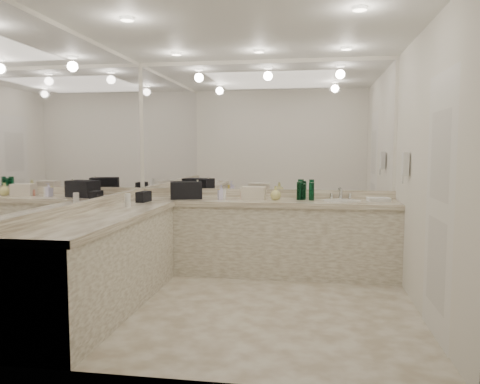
% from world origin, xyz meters
% --- Properties ---
extents(floor, '(3.20, 3.20, 0.00)m').
position_xyz_m(floor, '(0.00, 0.00, 0.00)').
color(floor, beige).
rests_on(floor, ground).
extents(ceiling, '(3.20, 3.20, 0.00)m').
position_xyz_m(ceiling, '(0.00, 0.00, 2.60)').
color(ceiling, white).
rests_on(ceiling, floor).
extents(wall_back, '(3.20, 0.02, 2.60)m').
position_xyz_m(wall_back, '(0.00, 1.50, 1.30)').
color(wall_back, silver).
rests_on(wall_back, floor).
extents(wall_left, '(0.02, 3.00, 2.60)m').
position_xyz_m(wall_left, '(-1.60, 0.00, 1.30)').
color(wall_left, silver).
rests_on(wall_left, floor).
extents(wall_right, '(0.02, 3.00, 2.60)m').
position_xyz_m(wall_right, '(1.60, 0.00, 1.30)').
color(wall_right, silver).
rests_on(wall_right, floor).
extents(vanity_back_base, '(3.20, 0.60, 0.84)m').
position_xyz_m(vanity_back_base, '(0.00, 1.20, 0.42)').
color(vanity_back_base, silver).
rests_on(vanity_back_base, floor).
extents(vanity_back_top, '(3.20, 0.64, 0.06)m').
position_xyz_m(vanity_back_top, '(0.00, 1.19, 0.87)').
color(vanity_back_top, silver).
rests_on(vanity_back_top, vanity_back_base).
extents(vanity_left_base, '(0.60, 2.40, 0.84)m').
position_xyz_m(vanity_left_base, '(-1.30, -0.30, 0.42)').
color(vanity_left_base, silver).
rests_on(vanity_left_base, floor).
extents(vanity_left_top, '(0.64, 2.42, 0.06)m').
position_xyz_m(vanity_left_top, '(-1.29, -0.30, 0.87)').
color(vanity_left_top, silver).
rests_on(vanity_left_top, vanity_left_base).
extents(backsplash_back, '(3.20, 0.04, 0.10)m').
position_xyz_m(backsplash_back, '(0.00, 1.48, 0.95)').
color(backsplash_back, silver).
rests_on(backsplash_back, vanity_back_top).
extents(backsplash_left, '(0.04, 3.00, 0.10)m').
position_xyz_m(backsplash_left, '(-1.58, 0.00, 0.95)').
color(backsplash_left, silver).
rests_on(backsplash_left, vanity_left_top).
extents(mirror_back, '(3.12, 0.01, 1.55)m').
position_xyz_m(mirror_back, '(0.00, 1.49, 1.77)').
color(mirror_back, white).
rests_on(mirror_back, wall_back).
extents(mirror_left, '(0.01, 2.92, 1.55)m').
position_xyz_m(mirror_left, '(-1.59, 0.00, 1.77)').
color(mirror_left, white).
rests_on(mirror_left, wall_left).
extents(sink, '(0.44, 0.44, 0.03)m').
position_xyz_m(sink, '(0.95, 1.20, 0.90)').
color(sink, white).
rests_on(sink, vanity_back_top).
extents(faucet, '(0.24, 0.16, 0.14)m').
position_xyz_m(faucet, '(0.95, 1.41, 0.97)').
color(faucet, silver).
rests_on(faucet, vanity_back_top).
extents(wall_phone, '(0.06, 0.10, 0.24)m').
position_xyz_m(wall_phone, '(1.56, 0.70, 1.35)').
color(wall_phone, white).
rests_on(wall_phone, wall_right).
extents(door, '(0.02, 0.82, 2.10)m').
position_xyz_m(door, '(1.59, -0.50, 1.05)').
color(door, white).
rests_on(door, wall_right).
extents(black_toiletry_bag, '(0.43, 0.34, 0.22)m').
position_xyz_m(black_toiletry_bag, '(-0.92, 1.17, 1.01)').
color(black_toiletry_bag, black).
rests_on(black_toiletry_bag, vanity_back_top).
extents(black_bag_spill, '(0.12, 0.22, 0.12)m').
position_xyz_m(black_bag_spill, '(-1.30, 0.75, 0.96)').
color(black_bag_spill, black).
rests_on(black_bag_spill, vanity_left_top).
extents(cream_cosmetic_case, '(0.29, 0.18, 0.16)m').
position_xyz_m(cream_cosmetic_case, '(-0.09, 1.19, 0.98)').
color(cream_cosmetic_case, beige).
rests_on(cream_cosmetic_case, vanity_back_top).
extents(hand_towel, '(0.27, 0.20, 0.04)m').
position_xyz_m(hand_towel, '(1.37, 1.25, 0.92)').
color(hand_towel, white).
rests_on(hand_towel, vanity_back_top).
extents(lotion_left, '(0.06, 0.06, 0.14)m').
position_xyz_m(lotion_left, '(-1.30, 0.28, 0.97)').
color(lotion_left, white).
rests_on(lotion_left, vanity_left_top).
extents(soap_bottle_a, '(0.09, 0.09, 0.23)m').
position_xyz_m(soap_bottle_a, '(-0.77, 1.18, 1.02)').
color(soap_bottle_a, silver).
rests_on(soap_bottle_a, vanity_back_top).
extents(soap_bottle_b, '(0.10, 0.11, 0.18)m').
position_xyz_m(soap_bottle_b, '(-0.47, 1.14, 0.99)').
color(soap_bottle_b, silver).
rests_on(soap_bottle_b, vanity_back_top).
extents(soap_bottle_c, '(0.14, 0.14, 0.17)m').
position_xyz_m(soap_bottle_c, '(0.18, 1.19, 0.98)').
color(soap_bottle_c, '#D6D077').
rests_on(soap_bottle_c, vanity_back_top).
extents(green_bottle_0, '(0.06, 0.06, 0.19)m').
position_xyz_m(green_bottle_0, '(0.50, 1.25, 1.00)').
color(green_bottle_0, '#0A4D2B').
rests_on(green_bottle_0, vanity_back_top).
extents(green_bottle_1, '(0.07, 0.07, 0.21)m').
position_xyz_m(green_bottle_1, '(0.46, 1.24, 1.01)').
color(green_bottle_1, '#0A4D2B').
rests_on(green_bottle_1, vanity_back_top).
extents(green_bottle_2, '(0.06, 0.06, 0.21)m').
position_xyz_m(green_bottle_2, '(0.60, 1.21, 1.01)').
color(green_bottle_2, '#0A4D2B').
rests_on(green_bottle_2, vanity_back_top).
extents(green_bottle_3, '(0.07, 0.07, 0.18)m').
position_xyz_m(green_bottle_3, '(0.50, 1.35, 0.99)').
color(green_bottle_3, '#0A4D2B').
rests_on(green_bottle_3, vanity_back_top).
extents(amenity_bottle_0, '(0.04, 0.04, 0.11)m').
position_xyz_m(amenity_bottle_0, '(-0.10, 1.14, 0.96)').
color(amenity_bottle_0, silver).
rests_on(amenity_bottle_0, vanity_back_top).
extents(amenity_bottle_1, '(0.04, 0.04, 0.08)m').
position_xyz_m(amenity_bottle_1, '(-0.23, 1.19, 0.94)').
color(amenity_bottle_1, '#E57F66').
rests_on(amenity_bottle_1, vanity_back_top).
extents(amenity_bottle_2, '(0.04, 0.04, 0.13)m').
position_xyz_m(amenity_bottle_2, '(-0.43, 1.13, 0.96)').
color(amenity_bottle_2, white).
rests_on(amenity_bottle_2, vanity_back_top).
extents(amenity_bottle_3, '(0.06, 0.06, 0.14)m').
position_xyz_m(amenity_bottle_3, '(-0.75, 1.16, 0.97)').
color(amenity_bottle_3, '#E57F66').
rests_on(amenity_bottle_3, vanity_back_top).
extents(amenity_bottle_4, '(0.05, 0.05, 0.10)m').
position_xyz_m(amenity_bottle_4, '(-0.07, 1.21, 0.95)').
color(amenity_bottle_4, '#3F3F4C').
rests_on(amenity_bottle_4, vanity_back_top).
extents(amenity_bottle_5, '(0.04, 0.04, 0.12)m').
position_xyz_m(amenity_bottle_5, '(-0.50, 1.17, 0.96)').
color(amenity_bottle_5, '#F2D84C').
rests_on(amenity_bottle_5, vanity_back_top).
extents(amenity_bottle_6, '(0.05, 0.05, 0.07)m').
position_xyz_m(amenity_bottle_6, '(-0.78, 1.20, 0.93)').
color(amenity_bottle_6, '#3F3F4C').
rests_on(amenity_bottle_6, vanity_back_top).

